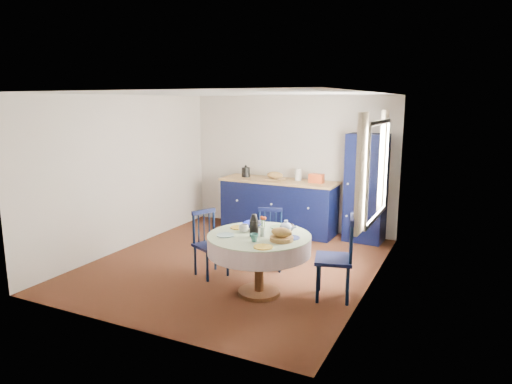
{
  "coord_description": "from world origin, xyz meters",
  "views": [
    {
      "loc": [
        3.11,
        -5.73,
        2.39
      ],
      "look_at": [
        0.25,
        0.2,
        1.08
      ],
      "focal_mm": 32.0,
      "sensor_mm": 36.0,
      "label": 1
    }
  ],
  "objects_px": {
    "chair_left": "(209,243)",
    "chair_far": "(270,239)",
    "mug_a": "(244,228)",
    "mug_c": "(289,228)",
    "chair_right": "(338,257)",
    "mug_b": "(254,238)",
    "dining_table": "(260,245)",
    "mug_d": "(260,224)",
    "kitchen_counter": "(279,205)",
    "cobalt_bowl": "(253,225)",
    "pantry_cabinet": "(366,188)"
  },
  "relations": [
    {
      "from": "chair_left",
      "to": "chair_far",
      "type": "xyz_separation_m",
      "value": [
        0.64,
        0.61,
        -0.02
      ]
    },
    {
      "from": "mug_a",
      "to": "mug_c",
      "type": "height_order",
      "value": "mug_c"
    },
    {
      "from": "chair_right",
      "to": "mug_a",
      "type": "relative_size",
      "value": 8.58
    },
    {
      "from": "mug_b",
      "to": "dining_table",
      "type": "bearing_deg",
      "value": 101.1
    },
    {
      "from": "mug_d",
      "to": "dining_table",
      "type": "bearing_deg",
      "value": -65.76
    },
    {
      "from": "chair_left",
      "to": "mug_b",
      "type": "xyz_separation_m",
      "value": [
        0.97,
        -0.57,
        0.36
      ]
    },
    {
      "from": "mug_c",
      "to": "mug_a",
      "type": "bearing_deg",
      "value": -152.55
    },
    {
      "from": "mug_a",
      "to": "mug_d",
      "type": "relative_size",
      "value": 1.24
    },
    {
      "from": "dining_table",
      "to": "chair_left",
      "type": "relative_size",
      "value": 1.4
    },
    {
      "from": "kitchen_counter",
      "to": "cobalt_bowl",
      "type": "distance_m",
      "value": 2.56
    },
    {
      "from": "pantry_cabinet",
      "to": "chair_far",
      "type": "relative_size",
      "value": 2.15
    },
    {
      "from": "pantry_cabinet",
      "to": "chair_far",
      "type": "xyz_separation_m",
      "value": [
        -0.95,
        -1.93,
        -0.49
      ]
    },
    {
      "from": "chair_right",
      "to": "mug_d",
      "type": "xyz_separation_m",
      "value": [
        -1.04,
        -0.01,
        0.29
      ]
    },
    {
      "from": "dining_table",
      "to": "mug_c",
      "type": "height_order",
      "value": "dining_table"
    },
    {
      "from": "dining_table",
      "to": "mug_b",
      "type": "distance_m",
      "value": 0.32
    },
    {
      "from": "dining_table",
      "to": "mug_a",
      "type": "height_order",
      "value": "dining_table"
    },
    {
      "from": "dining_table",
      "to": "mug_a",
      "type": "relative_size",
      "value": 10.54
    },
    {
      "from": "dining_table",
      "to": "chair_left",
      "type": "distance_m",
      "value": 0.98
    },
    {
      "from": "mug_c",
      "to": "pantry_cabinet",
      "type": "bearing_deg",
      "value": 80.94
    },
    {
      "from": "cobalt_bowl",
      "to": "mug_c",
      "type": "bearing_deg",
      "value": 0.21
    },
    {
      "from": "pantry_cabinet",
      "to": "mug_b",
      "type": "xyz_separation_m",
      "value": [
        -0.62,
        -3.11,
        -0.11
      ]
    },
    {
      "from": "kitchen_counter",
      "to": "chair_right",
      "type": "bearing_deg",
      "value": -52.56
    },
    {
      "from": "mug_b",
      "to": "kitchen_counter",
      "type": "bearing_deg",
      "value": 107.71
    },
    {
      "from": "kitchen_counter",
      "to": "dining_table",
      "type": "bearing_deg",
      "value": -70.88
    },
    {
      "from": "kitchen_counter",
      "to": "mug_b",
      "type": "height_order",
      "value": "kitchen_counter"
    },
    {
      "from": "mug_d",
      "to": "cobalt_bowl",
      "type": "xyz_separation_m",
      "value": [
        -0.1,
        -0.01,
        -0.01
      ]
    },
    {
      "from": "mug_a",
      "to": "chair_far",
      "type": "bearing_deg",
      "value": 92.25
    },
    {
      "from": "mug_b",
      "to": "mug_c",
      "type": "relative_size",
      "value": 0.8
    },
    {
      "from": "pantry_cabinet",
      "to": "chair_left",
      "type": "xyz_separation_m",
      "value": [
        -1.59,
        -2.54,
        -0.47
      ]
    },
    {
      "from": "kitchen_counter",
      "to": "chair_right",
      "type": "height_order",
      "value": "kitchen_counter"
    },
    {
      "from": "chair_far",
      "to": "mug_b",
      "type": "height_order",
      "value": "same"
    },
    {
      "from": "chair_far",
      "to": "chair_right",
      "type": "distance_m",
      "value": 1.33
    },
    {
      "from": "chair_right",
      "to": "mug_a",
      "type": "distance_m",
      "value": 1.21
    },
    {
      "from": "kitchen_counter",
      "to": "mug_a",
      "type": "bearing_deg",
      "value": -75.39
    },
    {
      "from": "mug_c",
      "to": "mug_d",
      "type": "bearing_deg",
      "value": 178.93
    },
    {
      "from": "mug_a",
      "to": "chair_left",
      "type": "bearing_deg",
      "value": 158.38
    },
    {
      "from": "cobalt_bowl",
      "to": "mug_b",
      "type": "bearing_deg",
      "value": -62.91
    },
    {
      "from": "mug_d",
      "to": "cobalt_bowl",
      "type": "relative_size",
      "value": 0.38
    },
    {
      "from": "dining_table",
      "to": "mug_a",
      "type": "distance_m",
      "value": 0.3
    },
    {
      "from": "chair_far",
      "to": "mug_a",
      "type": "xyz_separation_m",
      "value": [
        0.03,
        -0.88,
        0.38
      ]
    },
    {
      "from": "pantry_cabinet",
      "to": "chair_left",
      "type": "distance_m",
      "value": 3.03
    },
    {
      "from": "kitchen_counter",
      "to": "pantry_cabinet",
      "type": "height_order",
      "value": "pantry_cabinet"
    },
    {
      "from": "mug_c",
      "to": "mug_d",
      "type": "relative_size",
      "value": 1.28
    },
    {
      "from": "mug_a",
      "to": "mug_b",
      "type": "bearing_deg",
      "value": -45.75
    },
    {
      "from": "chair_right",
      "to": "mug_a",
      "type": "bearing_deg",
      "value": -90.88
    },
    {
      "from": "kitchen_counter",
      "to": "mug_a",
      "type": "xyz_separation_m",
      "value": [
        0.67,
        -2.71,
        0.32
      ]
    },
    {
      "from": "mug_d",
      "to": "cobalt_bowl",
      "type": "bearing_deg",
      "value": -174.62
    },
    {
      "from": "mug_a",
      "to": "kitchen_counter",
      "type": "bearing_deg",
      "value": 103.83
    },
    {
      "from": "dining_table",
      "to": "mug_a",
      "type": "bearing_deg",
      "value": 172.05
    },
    {
      "from": "mug_c",
      "to": "chair_far",
      "type": "bearing_deg",
      "value": 131.23
    }
  ]
}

